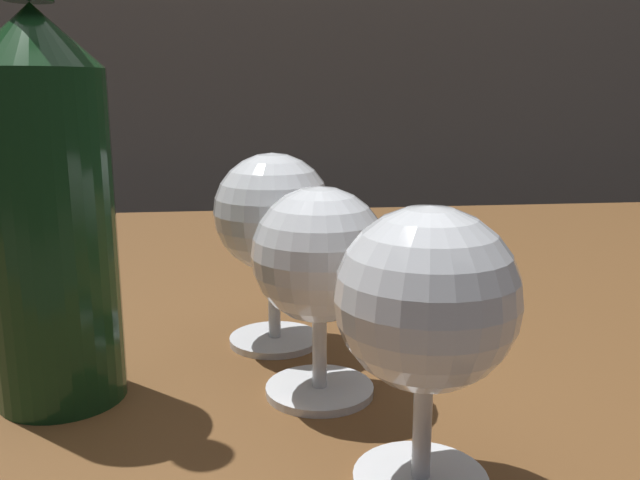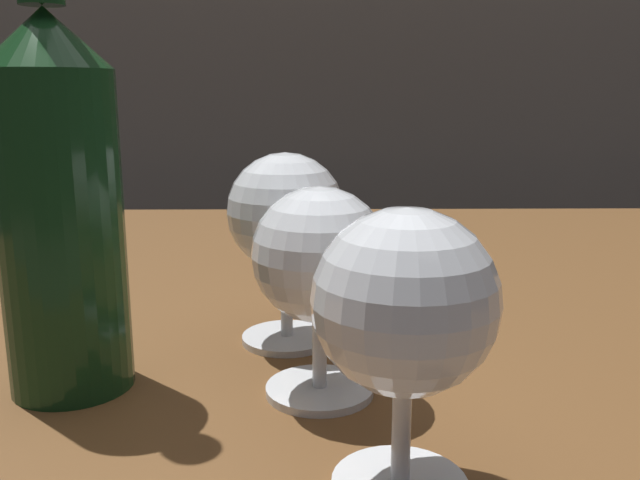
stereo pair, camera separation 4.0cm
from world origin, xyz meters
TOP-DOWN VIEW (x-y plane):
  - dining_table at (0.00, 0.00)m, footprint 1.41×0.88m
  - wine_glass_rose at (0.04, -0.32)m, footprint 0.08×0.08m
  - wine_glass_white at (0.00, -0.22)m, footprint 0.08×0.08m
  - wine_glass_port at (-0.02, -0.13)m, footprint 0.09×0.09m
  - wine_bottle at (-0.16, -0.20)m, footprint 0.08×0.08m

SIDE VIEW (x-z plane):
  - dining_table at x=0.00m, z-range 0.27..0.97m
  - wine_glass_white at x=0.00m, z-range 0.72..0.86m
  - wine_glass_rose at x=0.04m, z-range 0.73..0.86m
  - wine_glass_port at x=-0.02m, z-range 0.73..0.87m
  - wine_bottle at x=-0.16m, z-range 0.66..0.99m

